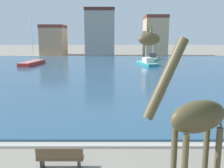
{
  "coord_description": "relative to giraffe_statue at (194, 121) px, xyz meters",
  "views": [
    {
      "loc": [
        2.52,
        -5.47,
        5.11
      ],
      "look_at": [
        2.5,
        10.15,
        2.2
      ],
      "focal_mm": 41.3,
      "sensor_mm": 36.0,
      "label": 1
    }
  ],
  "objects": [
    {
      "name": "park_bench",
      "position": [
        -4.33,
        2.27,
        -2.26
      ],
      "size": [
        1.8,
        0.44,
        0.92
      ],
      "color": "brown",
      "rests_on": "ground"
    },
    {
      "name": "sailboat_teal",
      "position": [
        3.5,
        37.28,
        -2.22
      ],
      "size": [
        3.33,
        7.58,
        6.7
      ],
      "color": "teal",
      "rests_on": "ground"
    },
    {
      "name": "townhouse_corner_house",
      "position": [
        -5.4,
        60.73,
        3.29
      ],
      "size": [
        7.47,
        7.57,
        12.05
      ],
      "color": "gray",
      "rests_on": "ground"
    },
    {
      "name": "harbor_water",
      "position": [
        -4.84,
        31.33,
        -2.62
      ],
      "size": [
        80.76,
        53.39,
        0.24
      ],
      "primitive_type": "cube",
      "color": "#2D5170",
      "rests_on": "ground"
    },
    {
      "name": "townhouse_narrow_midrow",
      "position": [
        -18.16,
        63.91,
        1.29
      ],
      "size": [
        6.22,
        8.1,
        8.05
      ],
      "color": "tan",
      "rests_on": "ground"
    },
    {
      "name": "sailboat_green",
      "position": [
        6.3,
        47.53,
        -2.24
      ],
      "size": [
        3.41,
        8.67,
        5.95
      ],
      "color": "#236B42",
      "rests_on": "ground"
    },
    {
      "name": "giraffe_statue",
      "position": [
        0.0,
        0.0,
        0.0
      ],
      "size": [
        2.93,
        1.75,
        5.38
      ],
      "color": "#4C4228",
      "rests_on": "ground"
    },
    {
      "name": "quay_edge_coping",
      "position": [
        -4.84,
        4.39,
        -2.69
      ],
      "size": [
        80.76,
        0.5,
        0.12
      ],
      "primitive_type": "cube",
      "color": "#ADA89E",
      "rests_on": "ground"
    },
    {
      "name": "sailboat_red",
      "position": [
        -16.04,
        38.09,
        -2.29
      ],
      "size": [
        2.63,
        8.83,
        8.61
      ],
      "color": "red",
      "rests_on": "ground"
    },
    {
      "name": "townhouse_end_terrace",
      "position": [
        8.74,
        60.45,
        2.41
      ],
      "size": [
        5.51,
        8.1,
        10.27
      ],
      "color": "tan",
      "rests_on": "ground"
    }
  ]
}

